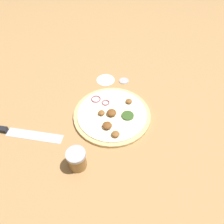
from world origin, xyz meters
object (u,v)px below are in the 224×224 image
Objects in this scene: spice_jar at (77,159)px; loose_cap at (125,81)px; knife at (6,130)px; pizza at (112,114)px.

loose_cap is (0.06, 0.45, -0.03)m from spice_jar.
knife reaches higher than loose_cap.
knife is at bearing -154.43° from pizza.
spice_jar is (-0.05, -0.23, 0.03)m from pizza.
loose_cap is (0.36, 0.39, -0.00)m from knife.
pizza is 4.12× the size of spice_jar.
spice_jar is 1.67× the size of loose_cap.
pizza is at bearing 20.76° from knife.
pizza is at bearing 76.92° from spice_jar.
loose_cap is at bearing 42.00° from knife.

